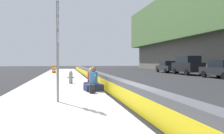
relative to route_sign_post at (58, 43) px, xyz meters
The scene contains 12 objects.
ground_plane 3.54m from the route_sign_post, 115.37° to the right, with size 160.00×160.00×0.00m, color #232326.
sidewalk_strip 2.47m from the route_sign_post, behind, with size 80.00×4.40×0.14m, color #B5B2A8.
jersey_barrier 3.28m from the route_sign_post, 115.40° to the right, with size 76.00×0.45×0.85m.
route_sign_post is the anchor object (origin of this frame).
fire_hydrant 7.06m from the route_sign_post, ahead, with size 0.26×0.46×0.88m.
seated_person_foreground 3.70m from the route_sign_post, 29.63° to the right, with size 0.86×0.97×1.20m.
seated_person_middle 4.90m from the route_sign_post, 21.23° to the right, with size 0.71×0.81×1.11m.
backpack 3.10m from the route_sign_post, 36.27° to the right, with size 0.32×0.28×0.40m.
construction_barrel 21.55m from the route_sign_post, ahead, with size 0.54×0.54×0.95m.
parked_car_third 18.32m from the route_sign_post, 54.22° to the right, with size 4.57×2.09×1.71m.
parked_car_fourth 22.46m from the route_sign_post, 41.36° to the right, with size 4.85×2.17×2.28m.
parked_car_midline 26.77m from the route_sign_post, 33.50° to the right, with size 4.54×2.03×1.71m.
Camera 1 is at (-7.16, 2.21, 1.57)m, focal length 36.42 mm.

